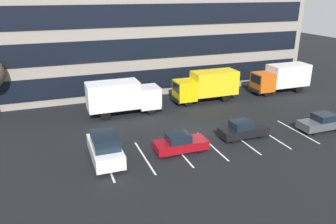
{
  "coord_description": "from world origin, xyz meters",
  "views": [
    {
      "loc": [
        -11.58,
        -24.5,
        11.7
      ],
      "look_at": [
        -1.89,
        1.86,
        1.4
      ],
      "focal_mm": 35.58,
      "sensor_mm": 36.0,
      "label": 1
    }
  ],
  "objects_px": {
    "box_truck_white": "(122,96)",
    "box_truck_yellow_all": "(207,85)",
    "box_truck_orange": "(281,77)",
    "sedan_maroon": "(180,143)",
    "sedan_black": "(243,130)",
    "sedan_charcoal": "(322,122)",
    "suv_white": "(105,148)"
  },
  "relations": [
    {
      "from": "box_truck_white",
      "to": "suv_white",
      "type": "distance_m",
      "value": 9.76
    },
    {
      "from": "box_truck_white",
      "to": "sedan_maroon",
      "type": "height_order",
      "value": "box_truck_white"
    },
    {
      "from": "box_truck_orange",
      "to": "sedan_charcoal",
      "type": "distance_m",
      "value": 11.74
    },
    {
      "from": "sedan_black",
      "to": "suv_white",
      "type": "bearing_deg",
      "value": -179.27
    },
    {
      "from": "sedan_charcoal",
      "to": "box_truck_white",
      "type": "bearing_deg",
      "value": 147.63
    },
    {
      "from": "box_truck_white",
      "to": "box_truck_yellow_all",
      "type": "distance_m",
      "value": 9.74
    },
    {
      "from": "box_truck_orange",
      "to": "box_truck_white",
      "type": "bearing_deg",
      "value": -177.04
    },
    {
      "from": "box_truck_yellow_all",
      "to": "box_truck_orange",
      "type": "height_order",
      "value": "box_truck_yellow_all"
    },
    {
      "from": "box_truck_white",
      "to": "sedan_black",
      "type": "xyz_separation_m",
      "value": [
        8.19,
        -8.96,
        -1.22
      ]
    },
    {
      "from": "box_truck_yellow_all",
      "to": "box_truck_orange",
      "type": "distance_m",
      "value": 10.05
    },
    {
      "from": "box_truck_white",
      "to": "sedan_maroon",
      "type": "bearing_deg",
      "value": -76.76
    },
    {
      "from": "suv_white",
      "to": "sedan_charcoal",
      "type": "height_order",
      "value": "suv_white"
    },
    {
      "from": "box_truck_orange",
      "to": "sedan_maroon",
      "type": "height_order",
      "value": "box_truck_orange"
    },
    {
      "from": "box_truck_white",
      "to": "box_truck_yellow_all",
      "type": "height_order",
      "value": "box_truck_white"
    },
    {
      "from": "box_truck_yellow_all",
      "to": "suv_white",
      "type": "xyz_separation_m",
      "value": [
        -13.08,
        -10.05,
        -0.85
      ]
    },
    {
      "from": "box_truck_yellow_all",
      "to": "box_truck_white",
      "type": "bearing_deg",
      "value": -174.46
    },
    {
      "from": "sedan_black",
      "to": "box_truck_yellow_all",
      "type": "bearing_deg",
      "value": 81.36
    },
    {
      "from": "sedan_maroon",
      "to": "sedan_black",
      "type": "distance_m",
      "value": 5.96
    },
    {
      "from": "box_truck_white",
      "to": "box_truck_orange",
      "type": "relative_size",
      "value": 1.02
    },
    {
      "from": "suv_white",
      "to": "sedan_charcoal",
      "type": "xyz_separation_m",
      "value": [
        19.05,
        -0.82,
        -0.34
      ]
    },
    {
      "from": "sedan_charcoal",
      "to": "sedan_maroon",
      "type": "bearing_deg",
      "value": 178.54
    },
    {
      "from": "box_truck_white",
      "to": "box_truck_orange",
      "type": "height_order",
      "value": "box_truck_white"
    },
    {
      "from": "box_truck_white",
      "to": "box_truck_yellow_all",
      "type": "bearing_deg",
      "value": 5.54
    },
    {
      "from": "box_truck_yellow_all",
      "to": "sedan_black",
      "type": "relative_size",
      "value": 1.77
    },
    {
      "from": "sedan_maroon",
      "to": "sedan_charcoal",
      "type": "distance_m",
      "value": 13.41
    },
    {
      "from": "box_truck_orange",
      "to": "sedan_charcoal",
      "type": "height_order",
      "value": "box_truck_orange"
    },
    {
      "from": "box_truck_white",
      "to": "box_truck_yellow_all",
      "type": "xyz_separation_m",
      "value": [
        9.69,
        0.94,
        -0.02
      ]
    },
    {
      "from": "box_truck_white",
      "to": "sedan_maroon",
      "type": "relative_size",
      "value": 1.8
    },
    {
      "from": "box_truck_yellow_all",
      "to": "sedan_charcoal",
      "type": "relative_size",
      "value": 1.76
    },
    {
      "from": "box_truck_white",
      "to": "box_truck_yellow_all",
      "type": "relative_size",
      "value": 1.01
    },
    {
      "from": "box_truck_yellow_all",
      "to": "sedan_black",
      "type": "distance_m",
      "value": 10.09
    },
    {
      "from": "box_truck_white",
      "to": "sedan_charcoal",
      "type": "bearing_deg",
      "value": -32.37
    }
  ]
}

